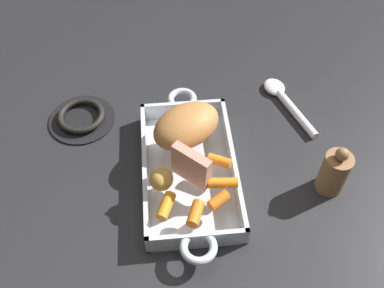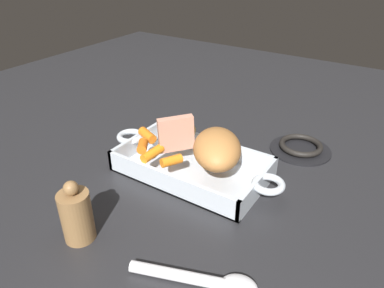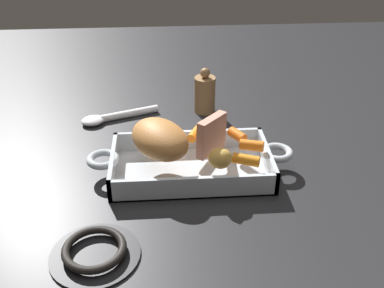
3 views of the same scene
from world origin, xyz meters
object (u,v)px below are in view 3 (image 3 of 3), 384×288
Objects in this scene: roast_slice_thick at (211,135)px; baby_carrot_center_right at (219,133)px; pork_roast at (160,140)px; pepper_mill at (205,93)px; roasting_dish at (191,165)px; baby_carrot_center_left at (251,145)px; baby_carrot_southwest at (237,135)px; serving_spoon at (112,117)px; baby_carrot_northeast at (246,160)px; baby_carrot_northwest at (195,134)px; potato_near_roast at (220,158)px; stove_burner_rear at (95,252)px.

roast_slice_thick is 1.39× the size of baby_carrot_center_right.
pork_roast is 0.31m from pepper_mill.
roasting_dish is 5.43× the size of roast_slice_thick.
roasting_dish is 8.79× the size of baby_carrot_center_left.
baby_carrot_southwest is at bearing 35.75° from roast_slice_thick.
pepper_mill is (0.25, 0.04, 0.04)m from serving_spoon.
baby_carrot_southwest is 0.76× the size of baby_carrot_northeast.
pork_roast is 1.21× the size of pepper_mill.
roast_slice_thick is at bearing -63.49° from baby_carrot_northwest.
baby_carrot_northeast is 0.44× the size of pepper_mill.
pork_roast is at bearing -154.65° from baby_carrot_center_right.
baby_carrot_southwest reaches higher than baby_carrot_center_right.
potato_near_roast is at bearing -47.16° from roasting_dish.
baby_carrot_northeast is 0.15m from baby_carrot_northwest.
baby_carrot_southwest is 0.12m from potato_near_roast.
baby_carrot_northeast is (0.17, -0.05, -0.02)m from pork_roast.
pork_roast is 0.13m from potato_near_roast.
baby_carrot_northeast is at bearing -39.80° from roast_slice_thick.
pepper_mill is (-0.05, 0.24, -0.01)m from baby_carrot_southwest.
roast_slice_thick is 0.07m from baby_carrot_northwest.
roast_slice_thick reaches higher than baby_carrot_center_right.
baby_carrot_southwest is at bearing 23.70° from roasting_dish.
baby_carrot_northwest is (0.08, 0.06, -0.03)m from pork_roast.
roast_slice_thick reaches higher than baby_carrot_northeast.
stove_burner_rear is (-0.22, -0.24, -0.08)m from roast_slice_thick.
stove_burner_rear is (-0.11, -0.23, -0.08)m from pork_roast.
pepper_mill reaches higher than serving_spoon.
roast_slice_thick reaches higher than roasting_dish.
baby_carrot_southwest is at bearing 44.85° from stove_burner_rear.
roasting_dish reaches higher than serving_spoon.
pork_roast reaches higher than potato_near_roast.
baby_carrot_center_right is 0.32m from serving_spoon.
baby_carrot_northwest is (-0.09, 0.01, -0.00)m from baby_carrot_southwest.
roast_slice_thick is at bearing -92.79° from pepper_mill.
stove_burner_rear is 0.57m from pepper_mill.
baby_carrot_center_left is at bearing -42.40° from baby_carrot_center_right.
baby_carrot_southwest reaches higher than serving_spoon.
roasting_dish is at bearing -179.21° from baby_carrot_center_left.
pepper_mill reaches higher than baby_carrot_center_right.
baby_carrot_northwest is (0.01, 0.06, 0.04)m from roasting_dish.
baby_carrot_center_left is at bearing -26.71° from baby_carrot_northwest.
pork_roast reaches higher than baby_carrot_southwest.
pork_roast is at bearing -163.76° from baby_carrot_southwest.
baby_carrot_center_left is 0.10m from potato_near_roast.
serving_spoon is (-0.20, 0.19, -0.05)m from baby_carrot_northwest.
roasting_dish is 0.30m from stove_burner_rear.
roast_slice_thick reaches higher than pepper_mill.
baby_carrot_northeast reaches higher than serving_spoon.
potato_near_roast is (-0.07, -0.06, 0.01)m from baby_carrot_center_left.
stove_burner_rear is 0.48m from serving_spoon.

